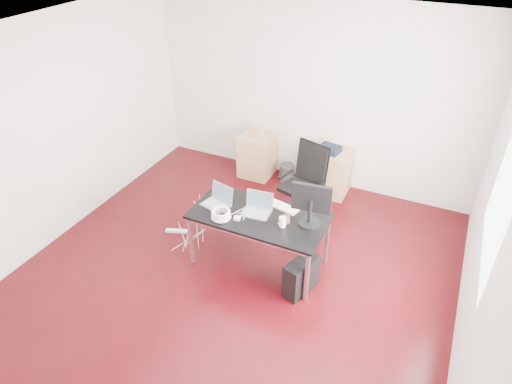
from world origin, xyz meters
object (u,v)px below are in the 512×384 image
at_px(desk, 259,219).
at_px(filing_cabinet_left, 257,155).
at_px(filing_cabinet_right, 332,172).
at_px(pc_tower, 301,276).
at_px(office_chair, 305,179).

xyz_separation_m(desk, filing_cabinet_left, (-0.94, 1.95, -0.33)).
xyz_separation_m(filing_cabinet_left, filing_cabinet_right, (1.26, 0.00, 0.00)).
bearing_deg(pc_tower, filing_cabinet_left, 144.15).
bearing_deg(filing_cabinet_left, office_chair, -35.43).
distance_m(desk, pc_tower, 0.82).
bearing_deg(desk, filing_cabinet_right, 80.62).
xyz_separation_m(desk, filing_cabinet_right, (0.32, 1.95, -0.33)).
bearing_deg(pc_tower, filing_cabinet_right, 116.58).
distance_m(desk, filing_cabinet_right, 2.00).
height_order(desk, office_chair, office_chair).
bearing_deg(office_chair, filing_cabinet_left, 161.11).
height_order(office_chair, pc_tower, office_chair).
height_order(desk, pc_tower, desk).
distance_m(office_chair, filing_cabinet_right, 0.83).
height_order(filing_cabinet_left, filing_cabinet_right, same).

